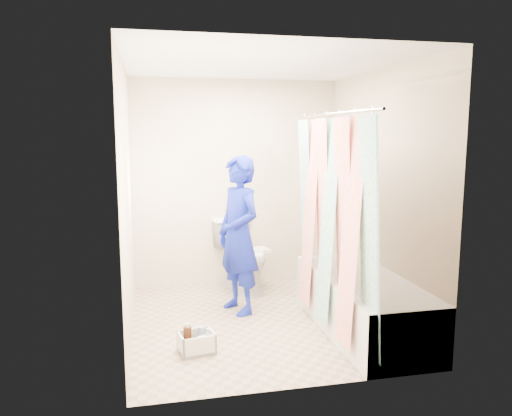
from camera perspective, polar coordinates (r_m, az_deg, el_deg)
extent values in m
plane|color=tan|center=(4.92, 0.54, -12.79)|extent=(2.60, 2.60, 0.00)
cube|color=silver|center=(4.62, 0.59, 16.17)|extent=(2.40, 2.60, 0.02)
cube|color=#C2B995|center=(5.88, -2.24, 2.82)|extent=(2.40, 0.02, 2.40)
cube|color=#C2B995|center=(3.37, 5.46, -1.57)|extent=(2.40, 0.02, 2.40)
cube|color=#C2B995|center=(4.51, -14.49, 0.77)|extent=(0.02, 2.60, 2.40)
cube|color=#C2B995|center=(5.02, 14.06, 1.56)|extent=(0.02, 2.60, 2.40)
cube|color=silver|center=(4.71, 12.06, -10.73)|extent=(0.70, 1.75, 0.50)
cube|color=white|center=(4.64, 12.14, -8.28)|extent=(0.58, 1.63, 0.06)
cylinder|color=silver|center=(4.32, 8.72, 10.59)|extent=(0.02, 1.90, 0.02)
cube|color=white|center=(4.39, 8.44, -1.64)|extent=(0.06, 1.75, 1.80)
imported|color=silver|center=(5.73, -1.55, -5.41)|extent=(0.65, 0.88, 0.81)
cube|color=white|center=(5.60, -0.97, -5.00)|extent=(0.54, 0.34, 0.04)
cylinder|color=black|center=(5.81, -3.27, -1.47)|extent=(0.04, 0.04, 0.24)
cylinder|color=gold|center=(5.79, -3.28, -0.21)|extent=(0.06, 0.06, 0.03)
cylinder|color=silver|center=(5.87, -1.92, -1.56)|extent=(0.03, 0.03, 0.19)
imported|color=#1042A3|center=(4.96, -1.99, -3.12)|extent=(0.57, 0.67, 1.57)
cube|color=silver|center=(4.30, -6.79, -15.88)|extent=(0.32, 0.27, 0.03)
cube|color=silver|center=(4.25, -8.59, -15.23)|extent=(0.06, 0.23, 0.17)
cube|color=silver|center=(4.31, -5.06, -14.81)|extent=(0.06, 0.23, 0.17)
cube|color=silver|center=(4.18, -6.43, -15.56)|extent=(0.28, 0.07, 0.17)
cube|color=silver|center=(4.37, -7.17, -14.50)|extent=(0.28, 0.07, 0.17)
cylinder|color=#3E1D0C|center=(4.28, -7.83, -14.47)|extent=(0.07, 0.07, 0.19)
cylinder|color=white|center=(4.32, -6.24, -14.35)|extent=(0.06, 0.06, 0.17)
cylinder|color=#F3E8BE|center=(4.23, -6.39, -15.18)|extent=(0.04, 0.04, 0.12)
cylinder|color=#3E1D0C|center=(4.22, -7.49, -15.77)|extent=(0.06, 0.06, 0.06)
cylinder|color=gold|center=(4.21, -7.50, -15.35)|extent=(0.06, 0.06, 0.01)
imported|color=silver|center=(4.25, -5.54, -14.66)|extent=(0.11, 0.11, 0.18)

